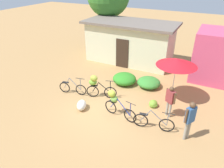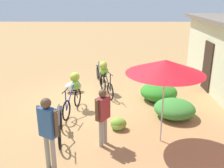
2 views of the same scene
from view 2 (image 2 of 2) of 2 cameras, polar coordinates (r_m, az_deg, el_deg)
The scene contains 12 objects.
ground_plane at distance 9.56m, azimuth -6.80°, elevation -4.23°, with size 60.00×60.00×0.00m, color #AE814E.
hedge_bush_front_left at distance 9.85m, azimuth 10.29°, elevation -1.73°, with size 1.39×1.37×0.63m, color #318725.
hedge_bush_front_right at distance 8.63m, azimuth 13.67°, elevation -5.32°, with size 1.33×1.33×0.56m, color #3A8933.
market_umbrella at distance 6.51m, azimuth 11.74°, elevation 3.76°, with size 1.99×1.99×2.27m.
bicycle_leftmost at distance 11.64m, azimuth -2.85°, elevation 2.02°, with size 1.58×0.35×1.01m.
bicycle_near_pile at distance 10.22m, azimuth -1.64°, elevation 2.03°, with size 1.55×0.64×1.29m.
bicycle_center_loaded at distance 8.80m, azimuth -8.39°, elevation -1.16°, with size 1.73×0.49×1.28m.
bicycle_by_shop at distance 7.32m, azimuth -11.43°, elevation -9.09°, with size 1.73×0.34×0.95m.
banana_pile_on_ground at distance 7.69m, azimuth 1.34°, elevation -8.88°, with size 0.56×0.56×0.35m.
produce_sack at distance 10.61m, azimuth -8.56°, elevation -0.64°, with size 0.70×0.44×0.44m, color silver.
person_vendor at distance 5.82m, azimuth -14.00°, elevation -9.15°, with size 0.37×0.51×1.74m.
person_bystander at distance 6.60m, azimuth -2.05°, elevation -6.21°, with size 0.50×0.39×1.56m.
Camera 2 is at (8.70, 1.18, 3.78)m, focal length 41.29 mm.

